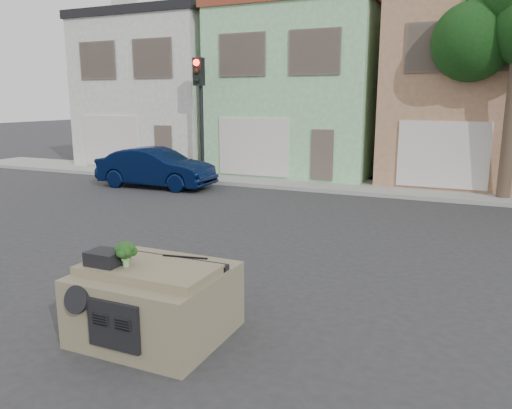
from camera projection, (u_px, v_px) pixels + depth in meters
The scene contains 11 objects.
ground_plane at pixel (244, 272), 10.06m from camera, with size 120.00×120.00×0.00m, color #303033.
sidewalk at pixel (360, 187), 19.42m from camera, with size 40.00×3.00×0.15m, color gray.
townhouse_white at pixel (174, 92), 26.62m from camera, with size 7.20×8.20×7.55m, color silver.
townhouse_mint at pixel (308, 91), 23.63m from camera, with size 7.20×8.20×7.55m, color #94D397.
townhouse_tan at pixel (481, 90), 20.63m from camera, with size 7.20×8.20×7.55m, color #A87A59.
navy_sedan at pixel (157, 187), 19.74m from camera, with size 1.64×4.70×1.55m, color #051134.
traffic_signal at pixel (200, 120), 20.61m from camera, with size 0.40×0.40×5.10m, color black.
car_dashboard at pixel (156, 299), 7.26m from camera, with size 2.00×1.80×1.12m, color #746A4F.
instrument_hump at pixel (105, 258), 7.05m from camera, with size 0.48×0.38×0.20m, color black.
wiper_arm at pixel (185, 257), 7.37m from camera, with size 0.70×0.03×0.02m, color black.
broccoli at pixel (125, 254), 6.95m from camera, with size 0.31×0.31×0.38m, color #173812.
Camera 1 is at (4.12, -8.63, 3.42)m, focal length 35.00 mm.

